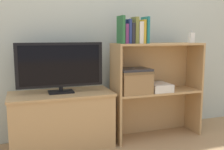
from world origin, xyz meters
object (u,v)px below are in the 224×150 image
book_mustard (142,32)px  baby_monitor (192,38)px  tv (60,66)px  book_teal (145,30)px  tv_stand (62,119)px  laptop (134,69)px  book_olive (135,30)px  book_forest (121,30)px  magazine_stack (159,87)px  book_plum (124,34)px  storage_basket_left (134,81)px  book_navy (128,31)px  book_ivory (139,33)px  book_charcoal (131,33)px

book_mustard → baby_monitor: 0.58m
tv → book_teal: (0.77, -0.10, 0.32)m
tv_stand → laptop: laptop is taller
tv → laptop: 0.68m
book_olive → laptop: size_ratio=0.79×
book_forest → book_mustard: 0.21m
book_olive → book_mustard: bearing=-0.0°
book_olive → book_teal: 0.10m
baby_monitor → magazine_stack: size_ratio=0.52×
book_mustard → magazine_stack: book_mustard is taller
book_plum → book_olive: bearing=0.0°
storage_basket_left → magazine_stack: size_ratio=1.21×
book_plum → book_mustard: bearing=-0.0°
book_olive → magazine_stack: size_ratio=0.96×
book_mustard → magazine_stack: 0.58m
laptop → book_plum: bearing=-165.4°
book_navy → magazine_stack: size_ratio=0.87×
tv_stand → book_olive: size_ratio=3.86×
book_olive → book_ivory: 0.04m
tv → baby_monitor: size_ratio=5.83×
book_charcoal → laptop: size_ratio=0.61×
book_navy → magazine_stack: book_navy is taller
book_ivory → laptop: 0.34m
magazine_stack → book_teal: bearing=-170.1°
book_navy → baby_monitor: book_navy is taller
laptop → magazine_stack: (0.27, 0.00, -0.19)m
book_navy → tv: bearing=170.5°
book_charcoal → book_olive: (0.04, 0.00, 0.03)m
baby_monitor → magazine_stack: (-0.37, -0.01, -0.48)m
book_ivory → tv_stand: bearing=171.8°
storage_basket_left → baby_monitor: bearing=1.3°
tv_stand → magazine_stack: (0.94, -0.07, 0.25)m
book_plum → book_teal: book_teal is taller
book_forest → magazine_stack: book_forest is taller
book_forest → magazine_stack: bearing=4.2°
tv_stand → magazine_stack: 0.98m
book_plum → storage_basket_left: size_ratio=0.58×
book_charcoal → magazine_stack: bearing=5.5°
book_olive → magazine_stack: book_olive is taller
book_mustard → tv: bearing=172.3°
book_forest → laptop: book_forest is taller
laptop → book_charcoal: bearing=-148.3°
book_olive → book_navy: bearing=180.0°
book_ivory → book_mustard: bearing=-0.0°
book_navy → book_ivory: 0.11m
book_navy → book_teal: book_teal is taller
book_ivory → book_mustard: 0.04m
book_mustard → laptop: book_mustard is taller
book_plum → book_olive: (0.10, 0.00, 0.03)m
book_plum → book_navy: 0.04m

